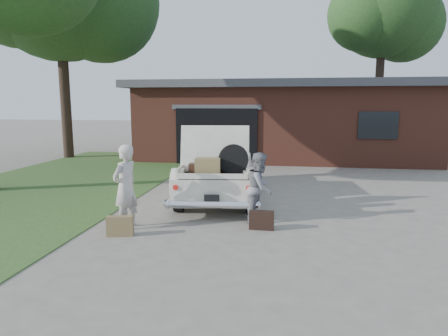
# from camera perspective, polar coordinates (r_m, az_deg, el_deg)

# --- Properties ---
(ground) EXTENTS (90.00, 90.00, 0.00)m
(ground) POSITION_cam_1_polar(r_m,az_deg,el_deg) (7.83, -0.71, -8.68)
(ground) COLOR gray
(ground) RESTS_ON ground
(grass_strip) EXTENTS (6.00, 16.00, 0.02)m
(grass_strip) POSITION_cam_1_polar(r_m,az_deg,el_deg) (12.60, -23.63, -2.50)
(grass_strip) COLOR #2D4C1E
(grass_strip) RESTS_ON ground
(house) EXTENTS (12.80, 7.80, 3.30)m
(house) POSITION_cam_1_polar(r_m,az_deg,el_deg) (18.82, 8.34, 6.95)
(house) COLOR brown
(house) RESTS_ON ground
(tree_right) EXTENTS (6.18, 5.37, 10.12)m
(tree_right) POSITION_cam_1_polar(r_m,az_deg,el_deg) (24.11, 22.02, 19.91)
(tree_right) COLOR #38281E
(tree_right) RESTS_ON ground
(sedan) EXTENTS (2.32, 4.85, 1.91)m
(sedan) POSITION_cam_1_polar(r_m,az_deg,el_deg) (10.31, -0.80, -0.33)
(sedan) COLOR white
(sedan) RESTS_ON ground
(woman_left) EXTENTS (0.56, 0.69, 1.63)m
(woman_left) POSITION_cam_1_polar(r_m,az_deg,el_deg) (7.92, -13.92, -2.63)
(woman_left) COLOR beige
(woman_left) RESTS_ON ground
(woman_right) EXTENTS (0.69, 0.80, 1.44)m
(woman_right) POSITION_cam_1_polar(r_m,az_deg,el_deg) (8.12, 5.17, -2.81)
(woman_right) COLOR gray
(woman_right) RESTS_ON ground
(suitcase_left) EXTENTS (0.50, 0.26, 0.37)m
(suitcase_left) POSITION_cam_1_polar(r_m,az_deg,el_deg) (7.62, -14.63, -8.03)
(suitcase_left) COLOR olive
(suitcase_left) RESTS_ON ground
(suitcase_right) EXTENTS (0.47, 0.15, 0.37)m
(suitcase_right) POSITION_cam_1_polar(r_m,az_deg,el_deg) (7.78, 5.39, -7.44)
(suitcase_right) COLOR black
(suitcase_right) RESTS_ON ground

